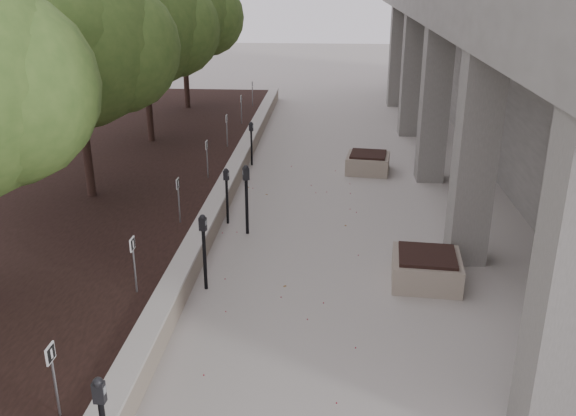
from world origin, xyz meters
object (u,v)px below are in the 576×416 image
(parking_meter_5, at_px, (251,144))
(planter_back, at_px, (368,162))
(parking_meter_4, at_px, (247,200))
(crabapple_tree_3, at_px, (78,77))
(crabapple_tree_5, at_px, (184,34))
(parking_meter_2, at_px, (204,252))
(crabapple_tree_4, at_px, (144,50))
(parking_meter_3, at_px, (227,196))
(planter_front, at_px, (426,268))

(parking_meter_5, relative_size, planter_back, 1.11)
(parking_meter_4, relative_size, planter_back, 1.33)
(crabapple_tree_3, distance_m, crabapple_tree_5, 10.00)
(parking_meter_5, bearing_deg, parking_meter_2, -70.73)
(crabapple_tree_4, relative_size, parking_meter_2, 3.84)
(parking_meter_2, xyz_separation_m, planter_back, (3.19, 7.13, -0.44))
(crabapple_tree_5, relative_size, parking_meter_2, 3.84)
(parking_meter_2, distance_m, parking_meter_3, 3.06)
(planter_front, relative_size, planter_back, 1.04)
(parking_meter_3, height_order, planter_back, parking_meter_3)
(crabapple_tree_4, height_order, crabapple_tree_5, same)
(crabapple_tree_3, xyz_separation_m, parking_meter_3, (3.28, -0.53, -2.48))
(crabapple_tree_5, height_order, parking_meter_4, crabapple_tree_5)
(crabapple_tree_5, bearing_deg, parking_meter_3, -72.70)
(crabapple_tree_5, relative_size, planter_front, 4.52)
(crabapple_tree_3, relative_size, crabapple_tree_4, 1.00)
(crabapple_tree_3, bearing_deg, parking_meter_5, 50.50)
(crabapple_tree_5, distance_m, parking_meter_3, 11.30)
(parking_meter_4, relative_size, planter_front, 1.28)
(crabapple_tree_4, distance_m, parking_meter_4, 7.53)
(crabapple_tree_4, height_order, parking_meter_4, crabapple_tree_4)
(crabapple_tree_5, xyz_separation_m, parking_meter_2, (3.39, -13.58, -2.41))
(parking_meter_2, distance_m, planter_back, 7.83)
(crabapple_tree_5, distance_m, parking_meter_5, 7.31)
(parking_meter_4, bearing_deg, planter_back, 37.62)
(parking_meter_4, bearing_deg, crabapple_tree_4, 100.80)
(parking_meter_2, height_order, parking_meter_4, parking_meter_4)
(parking_meter_5, bearing_deg, planter_front, -41.65)
(crabapple_tree_3, distance_m, parking_meter_4, 4.59)
(crabapple_tree_5, relative_size, parking_meter_5, 4.23)
(crabapple_tree_5, height_order, parking_meter_3, crabapple_tree_5)
(planter_back, bearing_deg, parking_meter_2, -114.11)
(crabapple_tree_4, xyz_separation_m, parking_meter_3, (3.28, -5.53, -2.48))
(crabapple_tree_3, relative_size, planter_front, 4.52)
(parking_meter_4, height_order, planter_front, parking_meter_4)
(parking_meter_3, xyz_separation_m, parking_meter_4, (0.51, -0.54, 0.12))
(crabapple_tree_5, relative_size, planter_back, 4.70)
(planter_back, bearing_deg, crabapple_tree_3, -151.66)
(parking_meter_2, xyz_separation_m, parking_meter_4, (0.40, 2.52, 0.06))
(parking_meter_5, height_order, planter_back, parking_meter_5)
(crabapple_tree_3, bearing_deg, parking_meter_4, -15.70)
(crabapple_tree_3, bearing_deg, parking_meter_3, -9.17)
(crabapple_tree_3, distance_m, planter_back, 8.01)
(crabapple_tree_4, distance_m, parking_meter_5, 4.22)
(crabapple_tree_3, distance_m, parking_meter_2, 5.49)
(crabapple_tree_4, xyz_separation_m, crabapple_tree_5, (0.00, 5.00, 0.00))
(crabapple_tree_3, relative_size, planter_back, 4.70)
(parking_meter_5, bearing_deg, parking_meter_4, -65.63)
(parking_meter_5, xyz_separation_m, planter_back, (3.34, -0.39, -0.37))
(crabapple_tree_4, xyz_separation_m, planter_front, (7.31, -8.05, -2.84))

